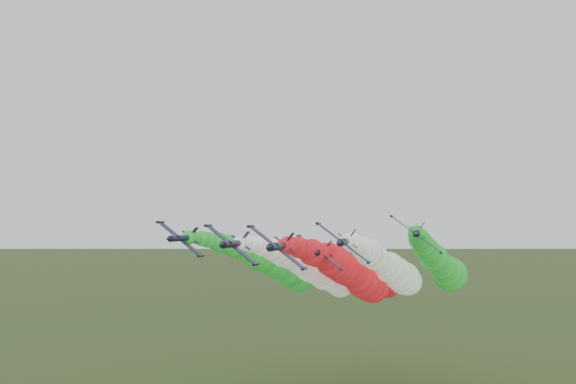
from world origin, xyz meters
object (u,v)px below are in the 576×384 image
(jet_lead, at_px, (352,274))
(jet_inner_right, at_px, (391,269))
(jet_inner_left, at_px, (315,270))
(jet_outer_right, at_px, (439,263))
(jet_outer_left, at_px, (275,265))
(jet_trail, at_px, (370,273))

(jet_lead, relative_size, jet_inner_right, 1.01)
(jet_inner_left, distance_m, jet_outer_right, 32.89)
(jet_inner_right, height_order, jet_outer_left, jet_outer_left)
(jet_inner_right, relative_size, jet_trail, 0.99)
(jet_inner_right, distance_m, jet_outer_right, 15.35)
(jet_outer_left, xyz_separation_m, jet_outer_right, (43.05, 1.68, 0.93))
(jet_inner_left, relative_size, jet_outer_left, 0.99)
(jet_inner_left, height_order, jet_inner_right, jet_inner_right)
(jet_trail, bearing_deg, jet_inner_left, -120.66)
(jet_lead, relative_size, jet_outer_left, 1.00)
(jet_inner_right, relative_size, jet_outer_left, 0.99)
(jet_lead, bearing_deg, jet_trail, 84.62)
(jet_trail, bearing_deg, jet_outer_left, -163.62)
(jet_outer_right, relative_size, jet_trail, 1.01)
(jet_outer_left, bearing_deg, jet_inner_left, -42.71)
(jet_lead, height_order, jet_trail, jet_lead)
(jet_outer_right, bearing_deg, jet_inner_right, -140.62)
(jet_outer_left, bearing_deg, jet_outer_right, 2.24)
(jet_outer_left, relative_size, jet_outer_right, 1.00)
(jet_outer_right, height_order, jet_trail, jet_outer_right)
(jet_lead, height_order, jet_inner_left, jet_inner_left)
(jet_inner_left, bearing_deg, jet_trail, 59.34)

